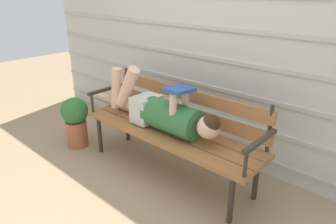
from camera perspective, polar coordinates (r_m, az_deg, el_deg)
The scene contains 5 objects.
ground_plane at distance 2.93m, azimuth -2.68°, elevation -12.49°, with size 12.00×12.00×0.00m, color tan.
house_siding at distance 3.07m, azimuth 8.26°, elevation 15.06°, with size 5.17×0.08×2.59m.
park_bench at distance 2.86m, azimuth 0.96°, elevation -2.26°, with size 1.82×0.51×0.84m.
reclining_person at distance 2.82m, azimuth -1.29°, elevation 0.08°, with size 1.70×0.28×0.54m.
potted_plant at distance 3.53m, azimuth -16.59°, elevation -1.33°, with size 0.29×0.29×0.56m.
Camera 1 is at (1.72, -1.69, 1.66)m, focal length 33.26 mm.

